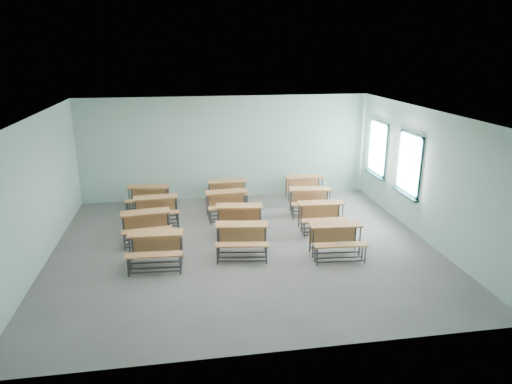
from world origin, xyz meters
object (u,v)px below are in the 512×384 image
desk_unit_r0c2 (336,236)px  desk_unit_r2c1 (227,200)px  desk_unit_r2c0 (156,206)px  desk_unit_r3c0 (148,195)px  desk_unit_r3c2 (305,184)px  desk_unit_r2c2 (311,197)px  desk_unit_r3c1 (228,189)px  desk_unit_r0c1 (242,235)px  desk_unit_r1c0 (146,222)px  desk_unit_r0c0 (156,245)px  desk_unit_r1c2 (322,212)px  desk_unit_r1c1 (239,216)px

desk_unit_r0c2 → desk_unit_r2c1: 3.64m
desk_unit_r0c2 → desk_unit_r2c0: 4.96m
desk_unit_r3c0 → desk_unit_r3c2: (4.80, 0.29, 0.00)m
desk_unit_r2c2 → desk_unit_r2c1: bearing=-176.1°
desk_unit_r3c0 → desk_unit_r3c1: bearing=11.9°
desk_unit_r0c2 → desk_unit_r3c0: 5.82m
desk_unit_r0c1 → desk_unit_r1c0: (-2.21, 1.20, 0.00)m
desk_unit_r2c0 → desk_unit_r3c0: (-0.27, 1.06, 0.00)m
desk_unit_r0c0 → desk_unit_r2c2: (4.23, 2.64, 0.00)m
desk_unit_r2c2 → desk_unit_r3c1: bearing=158.8°
desk_unit_r0c1 → desk_unit_r1c0: same height
desk_unit_r0c2 → desk_unit_r2c1: same height
desk_unit_r1c0 → desk_unit_r1c2: same height
desk_unit_r0c2 → desk_unit_r3c1: size_ratio=1.04×
desk_unit_r1c2 → desk_unit_r2c0: size_ratio=0.98×
desk_unit_r2c0 → desk_unit_r2c1: same height
desk_unit_r2c0 → desk_unit_r3c0: same height
desk_unit_r1c1 → desk_unit_r3c1: 2.33m
desk_unit_r1c2 → desk_unit_r2c0: bearing=167.5°
desk_unit_r0c0 → desk_unit_r3c0: bearing=99.2°
desk_unit_r1c1 → desk_unit_r2c0: same height
desk_unit_r1c2 → desk_unit_r2c2: size_ratio=0.96×
desk_unit_r1c0 → desk_unit_r3c1: (2.25, 2.43, 0.00)m
desk_unit_r1c2 → desk_unit_r2c1: 2.70m
desk_unit_r0c2 → desk_unit_r1c0: 4.61m
desk_unit_r0c1 → desk_unit_r0c2: bearing=-2.0°
desk_unit_r0c0 → desk_unit_r1c0: (-0.29, 1.41, 0.00)m
desk_unit_r2c1 → desk_unit_r3c0: bearing=153.8°
desk_unit_r1c0 → desk_unit_r3c2: 5.34m
desk_unit_r0c0 → desk_unit_r0c1: 1.94m
desk_unit_r3c0 → desk_unit_r0c1: bearing=-49.0°
desk_unit_r1c0 → desk_unit_r2c2: bearing=8.5°
desk_unit_r0c2 → desk_unit_r1c1: 2.61m
desk_unit_r3c0 → desk_unit_r3c2: bearing=10.5°
desk_unit_r0c1 → desk_unit_r2c2: size_ratio=1.01×
desk_unit_r1c2 → desk_unit_r3c0: bearing=156.7°
desk_unit_r3c1 → desk_unit_r3c2: size_ratio=0.97×
desk_unit_r3c0 → desk_unit_r3c1: size_ratio=1.07×
desk_unit_r0c2 → desk_unit_r3c0: same height
desk_unit_r0c1 → desk_unit_r3c2: size_ratio=1.05×
desk_unit_r1c0 → desk_unit_r2c0: bearing=74.1°
desk_unit_r0c0 → desk_unit_r1c2: size_ratio=1.00×
desk_unit_r0c0 → desk_unit_r3c2: size_ratio=1.00×
desk_unit_r0c0 → desk_unit_r2c2: 4.98m
desk_unit_r0c0 → desk_unit_r0c1: (1.92, 0.22, 0.00)m
desk_unit_r1c0 → desk_unit_r1c1: bearing=-4.5°
desk_unit_r2c0 → desk_unit_r3c2: same height
desk_unit_r3c0 → desk_unit_r3c2: same height
desk_unit_r0c0 → desk_unit_r3c1: size_ratio=1.03×
desk_unit_r3c1 → desk_unit_r1c1: bearing=-88.7°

